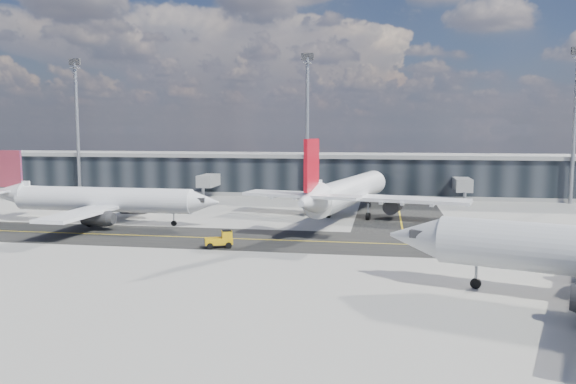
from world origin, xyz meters
name	(u,v)px	position (x,y,z in m)	size (l,w,h in m)	color
ground	(253,246)	(0.00, 0.00, 0.00)	(300.00, 300.00, 0.00)	gray
taxiway_lanes	(298,231)	(3.91, 10.74, 0.01)	(180.00, 63.00, 0.03)	black
terminal_concourse	(312,175)	(0.04, 54.93, 4.09)	(152.00, 19.80, 8.80)	black
floodlight_masts	(307,121)	(0.00, 48.00, 15.61)	(102.50, 0.70, 28.90)	gray
airliner_af	(101,200)	(-25.77, 12.00, 3.55)	(36.15, 30.76, 10.73)	white
airliner_redtail	(349,192)	(10.00, 22.97, 4.19)	(36.53, 42.55, 12.68)	white
baggage_tug	(221,239)	(-3.40, -1.52, 1.01)	(3.54, 2.61, 2.01)	#D6A00B
service_van	(309,197)	(0.92, 44.00, 0.72)	(2.39, 5.17, 1.44)	white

